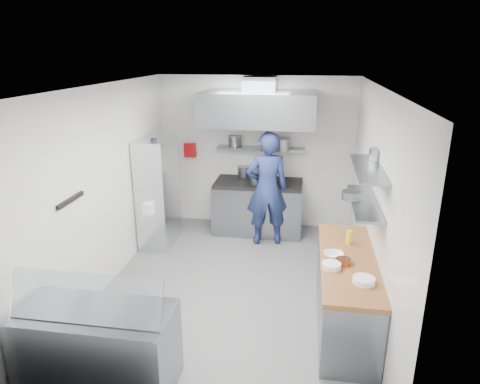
% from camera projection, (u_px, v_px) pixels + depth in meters
% --- Properties ---
extents(floor, '(5.00, 5.00, 0.00)m').
position_uv_depth(floor, '(233.00, 288.00, 6.07)').
color(floor, '#505052').
rests_on(floor, ground).
extents(ceiling, '(5.00, 5.00, 0.00)m').
position_uv_depth(ceiling, '(232.00, 86.00, 5.19)').
color(ceiling, silver).
rests_on(ceiling, wall_back).
extents(wall_back, '(3.60, 2.80, 0.02)m').
position_uv_depth(wall_back, '(256.00, 153.00, 7.97)').
color(wall_back, white).
rests_on(wall_back, floor).
extents(wall_front, '(3.60, 2.80, 0.02)m').
position_uv_depth(wall_front, '(177.00, 299.00, 3.29)').
color(wall_front, white).
rests_on(wall_front, floor).
extents(wall_left, '(2.80, 5.00, 0.02)m').
position_uv_depth(wall_left, '(105.00, 189.00, 5.90)').
color(wall_left, white).
rests_on(wall_left, floor).
extents(wall_right, '(2.80, 5.00, 0.02)m').
position_uv_depth(wall_right, '(374.00, 203.00, 5.36)').
color(wall_right, white).
rests_on(wall_right, floor).
extents(gas_range, '(1.60, 0.80, 0.90)m').
position_uv_depth(gas_range, '(258.00, 208.00, 7.88)').
color(gas_range, gray).
rests_on(gas_range, floor).
extents(cooktop, '(1.57, 0.78, 0.06)m').
position_uv_depth(cooktop, '(258.00, 183.00, 7.73)').
color(cooktop, black).
rests_on(cooktop, gas_range).
extents(stock_pot_left, '(0.26, 0.26, 0.20)m').
position_uv_depth(stock_pot_left, '(245.00, 171.00, 8.02)').
color(stock_pot_left, slate).
rests_on(stock_pot_left, cooktop).
extents(stock_pot_mid, '(0.31, 0.31, 0.24)m').
position_uv_depth(stock_pot_mid, '(258.00, 177.00, 7.61)').
color(stock_pot_mid, slate).
rests_on(stock_pot_mid, cooktop).
extents(over_range_shelf, '(1.60, 0.30, 0.04)m').
position_uv_depth(over_range_shelf, '(260.00, 148.00, 7.77)').
color(over_range_shelf, gray).
rests_on(over_range_shelf, wall_back).
extents(shelf_pot_a, '(0.25, 0.25, 0.18)m').
position_uv_depth(shelf_pot_a, '(235.00, 140.00, 7.92)').
color(shelf_pot_a, slate).
rests_on(shelf_pot_a, over_range_shelf).
extents(shelf_pot_b, '(0.31, 0.31, 0.22)m').
position_uv_depth(shelf_pot_b, '(281.00, 144.00, 7.49)').
color(shelf_pot_b, slate).
rests_on(shelf_pot_b, over_range_shelf).
extents(extractor_hood, '(1.90, 1.15, 0.55)m').
position_uv_depth(extractor_hood, '(258.00, 108.00, 7.14)').
color(extractor_hood, gray).
rests_on(extractor_hood, wall_back).
extents(hood_duct, '(0.55, 0.55, 0.24)m').
position_uv_depth(hood_duct, '(260.00, 84.00, 7.23)').
color(hood_duct, slate).
rests_on(hood_duct, extractor_hood).
extents(red_firebox, '(0.22, 0.10, 0.26)m').
position_uv_depth(red_firebox, '(190.00, 150.00, 8.10)').
color(red_firebox, '#AC0D12').
rests_on(red_firebox, wall_back).
extents(chef, '(0.82, 0.64, 1.97)m').
position_uv_depth(chef, '(267.00, 189.00, 7.23)').
color(chef, navy).
rests_on(chef, floor).
extents(wire_rack, '(0.50, 0.90, 1.85)m').
position_uv_depth(wire_rack, '(158.00, 192.00, 7.27)').
color(wire_rack, silver).
rests_on(wire_rack, floor).
extents(rack_bin_a, '(0.16, 0.20, 0.18)m').
position_uv_depth(rack_bin_a, '(149.00, 208.00, 6.89)').
color(rack_bin_a, white).
rests_on(rack_bin_a, wire_rack).
extents(rack_bin_b, '(0.15, 0.19, 0.17)m').
position_uv_depth(rack_bin_b, '(155.00, 172.00, 7.07)').
color(rack_bin_b, yellow).
rests_on(rack_bin_b, wire_rack).
extents(rack_jar, '(0.10, 0.10, 0.18)m').
position_uv_depth(rack_jar, '(154.00, 144.00, 6.81)').
color(rack_jar, black).
rests_on(rack_jar, wire_rack).
extents(knife_strip, '(0.04, 0.55, 0.05)m').
position_uv_depth(knife_strip, '(70.00, 200.00, 5.01)').
color(knife_strip, black).
rests_on(knife_strip, wall_left).
extents(prep_counter_base, '(0.62, 2.00, 0.84)m').
position_uv_depth(prep_counter_base, '(345.00, 294.00, 5.16)').
color(prep_counter_base, gray).
rests_on(prep_counter_base, floor).
extents(prep_counter_top, '(0.65, 2.04, 0.06)m').
position_uv_depth(prep_counter_top, '(348.00, 261.00, 5.02)').
color(prep_counter_top, brown).
rests_on(prep_counter_top, prep_counter_base).
extents(plate_stack_a, '(0.23, 0.23, 0.06)m').
position_uv_depth(plate_stack_a, '(364.00, 280.00, 4.47)').
color(plate_stack_a, white).
rests_on(plate_stack_a, prep_counter_top).
extents(plate_stack_b, '(0.21, 0.21, 0.06)m').
position_uv_depth(plate_stack_b, '(331.00, 265.00, 4.78)').
color(plate_stack_b, white).
rests_on(plate_stack_b, prep_counter_top).
extents(copper_pan, '(0.17, 0.17, 0.06)m').
position_uv_depth(copper_pan, '(343.00, 261.00, 4.88)').
color(copper_pan, '#B35E32').
rests_on(copper_pan, prep_counter_top).
extents(squeeze_bottle, '(0.06, 0.06, 0.18)m').
position_uv_depth(squeeze_bottle, '(349.00, 237.00, 5.36)').
color(squeeze_bottle, yellow).
rests_on(squeeze_bottle, prep_counter_top).
extents(mixing_bowl, '(0.25, 0.25, 0.06)m').
position_uv_depth(mixing_bowl, '(334.00, 255.00, 5.03)').
color(mixing_bowl, white).
rests_on(mixing_bowl, prep_counter_top).
extents(wall_shelf_lower, '(0.30, 1.30, 0.04)m').
position_uv_depth(wall_shelf_lower, '(364.00, 202.00, 5.07)').
color(wall_shelf_lower, gray).
rests_on(wall_shelf_lower, wall_right).
extents(wall_shelf_upper, '(0.30, 1.30, 0.04)m').
position_uv_depth(wall_shelf_upper, '(368.00, 168.00, 4.94)').
color(wall_shelf_upper, gray).
rests_on(wall_shelf_upper, wall_right).
extents(shelf_pot_c, '(0.23, 0.23, 0.10)m').
position_uv_depth(shelf_pot_c, '(352.00, 195.00, 5.11)').
color(shelf_pot_c, slate).
rests_on(shelf_pot_c, wall_shelf_lower).
extents(shelf_pot_d, '(0.23, 0.23, 0.14)m').
position_uv_depth(shelf_pot_d, '(379.00, 155.00, 5.21)').
color(shelf_pot_d, slate).
rests_on(shelf_pot_d, wall_shelf_upper).
extents(display_case, '(1.50, 0.70, 0.85)m').
position_uv_depth(display_case, '(99.00, 348.00, 4.21)').
color(display_case, gray).
rests_on(display_case, floor).
extents(display_glass, '(1.47, 0.19, 0.42)m').
position_uv_depth(display_glass, '(85.00, 298.00, 3.90)').
color(display_glass, silver).
rests_on(display_glass, display_case).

